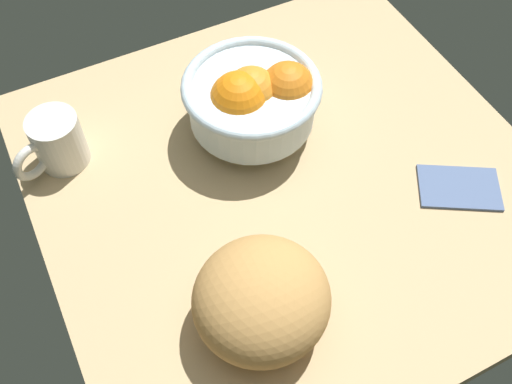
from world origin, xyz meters
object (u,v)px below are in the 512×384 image
object	(u,v)px
fruit_bowl	(254,98)
mug	(56,142)
bread_loaf	(261,300)
napkin_folded	(460,187)

from	to	relation	value
fruit_bowl	mug	xyz separation A→B (cm)	(27.04, -6.79, -2.52)
fruit_bowl	bread_loaf	distance (cm)	30.15
napkin_folded	fruit_bowl	bearing A→B (deg)	-47.69
fruit_bowl	mug	bearing A→B (deg)	-14.09
mug	fruit_bowl	bearing A→B (deg)	165.91
napkin_folded	mug	xyz separation A→B (cm)	(47.56, -29.32, 3.62)
napkin_folded	mug	bearing A→B (deg)	-31.66
fruit_bowl	bread_loaf	bearing A→B (deg)	65.14
bread_loaf	mug	distance (cm)	37.06
fruit_bowl	bread_loaf	xyz separation A→B (cm)	(12.67, 27.34, -0.99)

